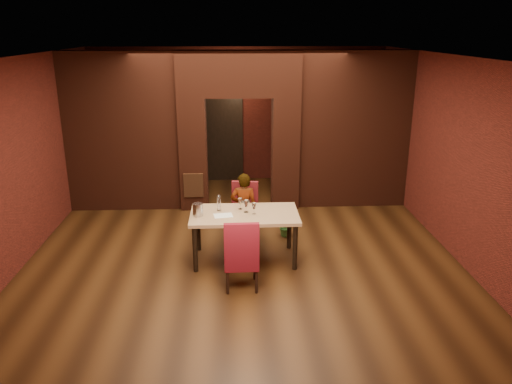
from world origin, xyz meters
TOP-DOWN VIEW (x-y plane):
  - floor at (0.00, 0.00)m, footprint 8.00×8.00m
  - ceiling at (0.00, 0.00)m, footprint 7.00×8.00m
  - wall_back at (0.00, 4.00)m, footprint 7.00×0.04m
  - wall_front at (0.00, -4.00)m, footprint 7.00×0.04m
  - wall_left at (-3.50, 0.00)m, footprint 0.04×8.00m
  - wall_right at (3.50, 0.00)m, footprint 0.04×8.00m
  - pillar_left at (-0.95, 2.00)m, footprint 0.55×0.55m
  - pillar_right at (0.95, 2.00)m, footprint 0.55×0.55m
  - lintel at (0.00, 2.00)m, footprint 2.45×0.55m
  - wing_wall_left at (-2.36, 2.00)m, footprint 2.28×0.35m
  - wing_wall_right at (2.36, 2.00)m, footprint 2.28×0.35m
  - vent_panel at (-0.95, 1.71)m, footprint 0.40×0.03m
  - rear_door at (-0.40, 3.94)m, footprint 0.90×0.08m
  - rear_door_frame at (-0.40, 3.90)m, footprint 1.02×0.04m
  - dining_table at (0.04, -0.61)m, footprint 1.72×0.97m
  - chair_far at (0.05, 0.17)m, footprint 0.53×0.53m
  - chair_near at (-0.03, -1.52)m, footprint 0.50×0.50m
  - person_seated at (0.04, 0.06)m, footprint 0.49×0.34m
  - wine_glass_a at (-0.03, -0.42)m, footprint 0.07×0.07m
  - wine_glass_b at (0.06, -0.57)m, footprint 0.08×0.08m
  - wine_glass_c at (0.19, -0.66)m, footprint 0.08×0.08m
  - tasting_sheet at (-0.30, -0.71)m, footprint 0.32×0.25m
  - wine_bucket at (-0.69, -0.69)m, footprint 0.16×0.16m
  - water_bottle at (-0.37, -0.48)m, footprint 0.06×0.06m
  - potted_plant at (0.82, 0.31)m, footprint 0.34×0.30m

SIDE VIEW (x-z plane):
  - floor at x=0.00m, z-range 0.00..0.00m
  - potted_plant at x=0.82m, z-range 0.00..0.38m
  - dining_table at x=0.04m, z-range 0.00..0.81m
  - chair_far at x=0.05m, z-range 0.00..1.03m
  - chair_near at x=-0.03m, z-range 0.00..1.08m
  - vent_panel at x=-0.95m, z-range 0.30..0.80m
  - person_seated at x=0.04m, z-range 0.00..1.27m
  - tasting_sheet at x=-0.30m, z-range 0.81..0.81m
  - wine_glass_a at x=-0.03m, z-range 0.81..0.99m
  - wine_glass_c at x=0.19m, z-range 0.81..0.99m
  - wine_bucket at x=-0.69m, z-range 0.81..1.01m
  - wine_glass_b at x=0.06m, z-range 0.81..1.01m
  - water_bottle at x=-0.37m, z-range 0.81..1.07m
  - rear_door at x=-0.40m, z-range 0.00..2.10m
  - rear_door_frame at x=-0.40m, z-range -0.06..2.16m
  - pillar_left at x=-0.95m, z-range 0.00..2.30m
  - pillar_right at x=0.95m, z-range 0.00..2.30m
  - wall_back at x=0.00m, z-range 0.00..3.20m
  - wall_front at x=0.00m, z-range 0.00..3.20m
  - wall_left at x=-3.50m, z-range 0.00..3.20m
  - wall_right at x=3.50m, z-range 0.00..3.20m
  - wing_wall_left at x=-2.36m, z-range 0.00..3.20m
  - wing_wall_right at x=2.36m, z-range 0.00..3.20m
  - lintel at x=0.00m, z-range 2.30..3.20m
  - ceiling at x=0.00m, z-range 3.18..3.22m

